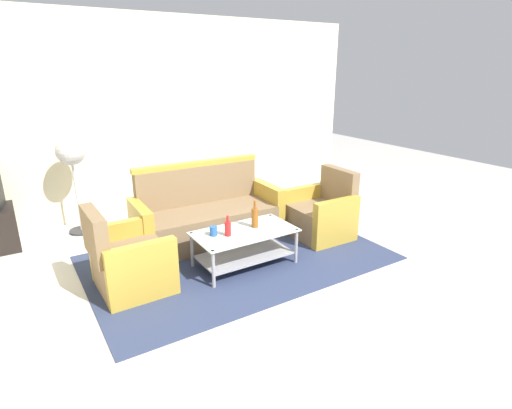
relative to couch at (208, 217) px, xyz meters
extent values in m
plane|color=beige|center=(0.16, -1.45, -0.32)|extent=(14.00, 14.00, 0.00)
cube|color=beige|center=(0.16, 1.61, 1.08)|extent=(6.52, 0.12, 2.80)
cube|color=#2D3856|center=(0.07, -0.65, -0.31)|extent=(3.29, 2.09, 0.01)
cube|color=#7F6647|center=(0.00, -0.05, -0.10)|extent=(1.62, 0.74, 0.42)
cube|color=#7F6647|center=(0.01, 0.27, 0.35)|extent=(1.60, 0.18, 0.48)
cube|color=#B79333|center=(0.84, -0.08, 0.00)|extent=(0.14, 0.70, 0.62)
cube|color=#B79333|center=(-0.84, -0.03, 0.00)|extent=(0.14, 0.70, 0.62)
cube|color=#B79333|center=(0.01, 0.27, 0.62)|extent=(1.64, 0.14, 0.06)
cube|color=#7F6647|center=(-1.13, -0.65, -0.11)|extent=(0.67, 0.61, 0.40)
cube|color=#7F6647|center=(-1.44, -0.66, 0.32)|extent=(0.13, 0.60, 0.45)
cube|color=#B79333|center=(-1.13, -0.32, -0.02)|extent=(0.66, 0.11, 0.58)
cube|color=#B79333|center=(-1.12, -0.98, -0.02)|extent=(0.66, 0.11, 0.58)
cube|color=#7F6647|center=(1.26, -0.64, -0.11)|extent=(0.67, 0.61, 0.40)
cube|color=#7F6647|center=(1.57, -0.64, 0.32)|extent=(0.13, 0.60, 0.45)
cube|color=#B79333|center=(1.26, -0.97, -0.02)|extent=(0.66, 0.11, 0.58)
cube|color=#B79333|center=(1.27, -0.31, -0.02)|extent=(0.66, 0.11, 0.58)
cube|color=silver|center=(0.04, -0.84, 0.09)|extent=(1.10, 0.60, 0.02)
cube|color=#9E9EA5|center=(0.04, -0.84, -0.19)|extent=(1.00, 0.52, 0.02)
cylinder|color=#9E9EA5|center=(-0.47, -0.58, -0.11)|extent=(0.04, 0.04, 0.40)
cylinder|color=#9E9EA5|center=(0.55, -0.58, -0.11)|extent=(0.04, 0.04, 0.40)
cylinder|color=#9E9EA5|center=(-0.47, -1.10, -0.11)|extent=(0.04, 0.04, 0.40)
cylinder|color=#9E9EA5|center=(0.55, -1.10, -0.11)|extent=(0.04, 0.04, 0.40)
cylinder|color=red|center=(-0.17, -0.85, 0.17)|extent=(0.07, 0.07, 0.16)
cylinder|color=red|center=(-0.17, -0.85, 0.28)|extent=(0.03, 0.03, 0.07)
cylinder|color=brown|center=(0.20, -0.80, 0.20)|extent=(0.08, 0.08, 0.22)
cylinder|color=brown|center=(0.20, -0.80, 0.36)|extent=(0.03, 0.03, 0.09)
cylinder|color=#2659A5|center=(-0.29, -0.77, 0.14)|extent=(0.08, 0.08, 0.10)
cylinder|color=#2D2D33|center=(-1.31, 1.15, -0.30)|extent=(0.32, 0.32, 0.03)
cylinder|color=#B2B2B7|center=(-1.31, 1.15, 0.19)|extent=(0.03, 0.03, 0.95)
sphere|color=#B2B2B7|center=(-1.31, 1.15, 0.77)|extent=(0.36, 0.36, 0.36)
camera|label=1|loc=(-2.01, -4.35, 1.80)|focal=28.61mm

